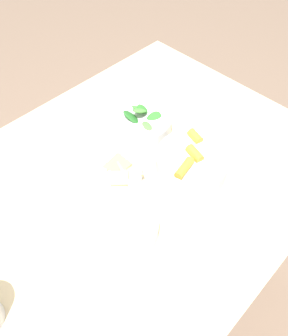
# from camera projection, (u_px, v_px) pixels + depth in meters

# --- Properties ---
(ground_plane) EXTENTS (10.00, 10.00, 0.00)m
(ground_plane) POSITION_uv_depth(u_px,v_px,m) (127.00, 292.00, 1.42)
(ground_plane) COLOR brown
(dining_table) EXTENTS (1.15, 0.78, 0.78)m
(dining_table) POSITION_uv_depth(u_px,v_px,m) (117.00, 217.00, 0.91)
(dining_table) COLOR beige
(dining_table) RESTS_ON ground_plane
(bowl_carrots) EXTENTS (0.18, 0.18, 0.08)m
(bowl_carrots) POSITION_uv_depth(u_px,v_px,m) (192.00, 162.00, 0.82)
(bowl_carrots) COLOR silver
(bowl_carrots) RESTS_ON dining_table
(bowl_greens) EXTENTS (0.18, 0.18, 0.10)m
(bowl_greens) POSITION_uv_depth(u_px,v_px,m) (140.00, 123.00, 0.91)
(bowl_greens) COLOR white
(bowl_greens) RESTS_ON dining_table
(bowl_beans_hotdog) EXTENTS (0.15, 0.15, 0.05)m
(bowl_beans_hotdog) POSITION_uv_depth(u_px,v_px,m) (124.00, 227.00, 0.71)
(bowl_beans_hotdog) COLOR silver
(bowl_beans_hotdog) RESTS_ON dining_table
(bowl_cookies) EXTENTS (0.12, 0.12, 0.05)m
(bowl_cookies) POSITION_uv_depth(u_px,v_px,m) (119.00, 172.00, 0.81)
(bowl_cookies) COLOR silver
(bowl_cookies) RESTS_ON dining_table
(ruler) EXTENTS (0.26, 0.03, 0.00)m
(ruler) POSITION_uv_depth(u_px,v_px,m) (247.00, 244.00, 0.72)
(ruler) COLOR silver
(ruler) RESTS_ON dining_table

